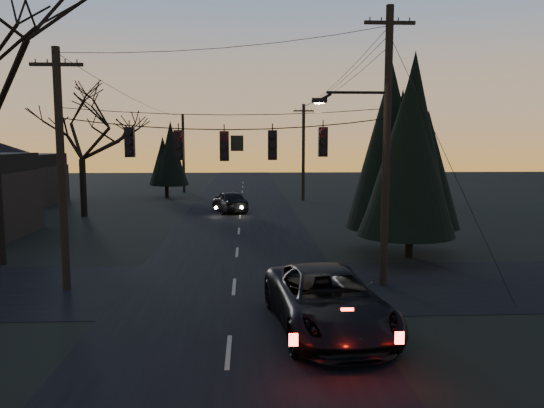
{
  "coord_description": "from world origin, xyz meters",
  "views": [
    {
      "loc": [
        0.49,
        -8.86,
        5.31
      ],
      "look_at": [
        1.33,
        8.84,
        3.19
      ],
      "focal_mm": 35.0,
      "sensor_mm": 36.0,
      "label": 1
    }
  ],
  "objects_px": {
    "utility_pole_left": "(67,289)",
    "suv_near": "(327,301)",
    "utility_pole_right": "(383,285)",
    "utility_pole_far_l": "(184,192)",
    "utility_pole_far_r": "(303,200)",
    "sedan_oncoming_a": "(230,201)",
    "evergreen_right": "(412,152)"
  },
  "relations": [
    {
      "from": "utility_pole_left",
      "to": "utility_pole_far_r",
      "type": "bearing_deg",
      "value": 67.67
    },
    {
      "from": "evergreen_right",
      "to": "sedan_oncoming_a",
      "type": "distance_m",
      "value": 18.6
    },
    {
      "from": "utility_pole_far_l",
      "to": "evergreen_right",
      "type": "bearing_deg",
      "value": -66.07
    },
    {
      "from": "utility_pole_left",
      "to": "utility_pole_far_r",
      "type": "relative_size",
      "value": 1.0
    },
    {
      "from": "utility_pole_far_r",
      "to": "sedan_oncoming_a",
      "type": "height_order",
      "value": "utility_pole_far_r"
    },
    {
      "from": "evergreen_right",
      "to": "sedan_oncoming_a",
      "type": "bearing_deg",
      "value": 118.62
    },
    {
      "from": "utility_pole_far_l",
      "to": "suv_near",
      "type": "relative_size",
      "value": 1.31
    },
    {
      "from": "utility_pole_left",
      "to": "sedan_oncoming_a",
      "type": "xyz_separation_m",
      "value": [
        5.2,
        20.61,
        0.81
      ]
    },
    {
      "from": "utility_pole_left",
      "to": "suv_near",
      "type": "relative_size",
      "value": 1.39
    },
    {
      "from": "suv_near",
      "to": "utility_pole_far_l",
      "type": "bearing_deg",
      "value": 95.69
    },
    {
      "from": "utility_pole_right",
      "to": "utility_pole_far_r",
      "type": "relative_size",
      "value": 1.18
    },
    {
      "from": "utility_pole_right",
      "to": "utility_pole_far_r",
      "type": "distance_m",
      "value": 28.0
    },
    {
      "from": "utility_pole_right",
      "to": "evergreen_right",
      "type": "xyz_separation_m",
      "value": [
        2.4,
        4.67,
        4.82
      ]
    },
    {
      "from": "suv_near",
      "to": "sedan_oncoming_a",
      "type": "xyz_separation_m",
      "value": [
        -3.53,
        25.16,
        -0.04
      ]
    },
    {
      "from": "utility_pole_right",
      "to": "suv_near",
      "type": "relative_size",
      "value": 1.63
    },
    {
      "from": "evergreen_right",
      "to": "suv_near",
      "type": "distance_m",
      "value": 11.3
    },
    {
      "from": "utility_pole_far_r",
      "to": "utility_pole_left",
      "type": "bearing_deg",
      "value": -112.33
    },
    {
      "from": "utility_pole_left",
      "to": "utility_pole_far_r",
      "type": "distance_m",
      "value": 30.27
    },
    {
      "from": "sedan_oncoming_a",
      "to": "evergreen_right",
      "type": "bearing_deg",
      "value": 102.7
    },
    {
      "from": "utility_pole_right",
      "to": "utility_pole_far_l",
      "type": "relative_size",
      "value": 1.25
    },
    {
      "from": "utility_pole_far_l",
      "to": "sedan_oncoming_a",
      "type": "relative_size",
      "value": 1.69
    },
    {
      "from": "utility_pole_left",
      "to": "utility_pole_far_l",
      "type": "height_order",
      "value": "utility_pole_left"
    },
    {
      "from": "utility_pole_far_r",
      "to": "evergreen_right",
      "type": "height_order",
      "value": "evergreen_right"
    },
    {
      "from": "utility_pole_far_l",
      "to": "sedan_oncoming_a",
      "type": "bearing_deg",
      "value": -71.33
    },
    {
      "from": "utility_pole_far_r",
      "to": "utility_pole_far_l",
      "type": "height_order",
      "value": "utility_pole_far_r"
    },
    {
      "from": "utility_pole_far_l",
      "to": "evergreen_right",
      "type": "distance_m",
      "value": 34.61
    },
    {
      "from": "utility_pole_left",
      "to": "utility_pole_far_r",
      "type": "height_order",
      "value": "same"
    },
    {
      "from": "sedan_oncoming_a",
      "to": "utility_pole_far_r",
      "type": "bearing_deg",
      "value": -146.38
    },
    {
      "from": "utility_pole_left",
      "to": "sedan_oncoming_a",
      "type": "distance_m",
      "value": 21.27
    },
    {
      "from": "utility_pole_right",
      "to": "utility_pole_far_r",
      "type": "xyz_separation_m",
      "value": [
        0.0,
        28.0,
        0.0
      ]
    },
    {
      "from": "utility_pole_left",
      "to": "sedan_oncoming_a",
      "type": "bearing_deg",
      "value": 75.84
    },
    {
      "from": "utility_pole_left",
      "to": "sedan_oncoming_a",
      "type": "relative_size",
      "value": 1.8
    }
  ]
}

